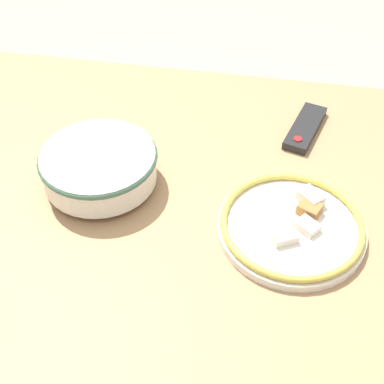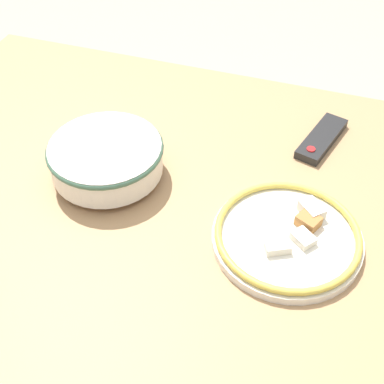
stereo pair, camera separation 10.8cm
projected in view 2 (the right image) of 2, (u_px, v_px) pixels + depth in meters
The scene contains 5 objects.
ground_plane at pixel (166, 360), 1.67m from camera, with size 8.00×8.00×0.00m, color #B7A88E.
dining_table at pixel (156, 215), 1.20m from camera, with size 1.34×0.99×0.75m.
noodle_bowl at pixel (106, 158), 1.15m from camera, with size 0.25×0.25×0.08m.
food_plate at pixel (288, 236), 1.03m from camera, with size 0.29×0.29×0.04m.
tv_remote at pixel (322, 139), 1.26m from camera, with size 0.10×0.19×0.02m.
Camera 2 is at (0.33, -0.75, 1.55)m, focal length 50.00 mm.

